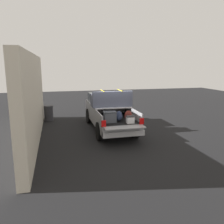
# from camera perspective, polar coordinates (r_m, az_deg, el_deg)

# --- Properties ---
(ground_plane) EXTENTS (40.00, 40.00, 0.00)m
(ground_plane) POSITION_cam_1_polar(r_m,az_deg,el_deg) (12.85, -0.65, -4.28)
(ground_plane) COLOR black
(pickup_truck) EXTENTS (6.05, 2.10, 2.23)m
(pickup_truck) POSITION_cam_1_polar(r_m,az_deg,el_deg) (12.97, -1.04, 0.31)
(pickup_truck) COLOR gray
(pickup_truck) RESTS_ON ground_plane
(building_facade) EXTENTS (9.73, 0.36, 4.01)m
(building_facade) POSITION_cam_1_polar(r_m,az_deg,el_deg) (11.25, -19.07, 3.23)
(building_facade) COLOR beige
(building_facade) RESTS_ON ground_plane
(trash_can) EXTENTS (0.60, 0.60, 0.98)m
(trash_can) POSITION_cam_1_polar(r_m,az_deg,el_deg) (15.27, -15.54, -0.24)
(trash_can) COLOR #2D2D33
(trash_can) RESTS_ON ground_plane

